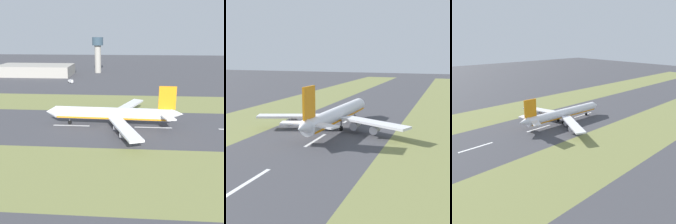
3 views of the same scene
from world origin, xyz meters
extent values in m
plane|color=#424247|center=(0.00, 0.00, 0.00)|extent=(800.00, 800.00, 0.00)
cube|color=olive|center=(-45.00, 0.00, 0.00)|extent=(40.00, 600.00, 0.01)
cube|color=olive|center=(45.00, 0.00, 0.00)|extent=(40.00, 600.00, 0.01)
cube|color=silver|center=(0.00, -64.32, 0.01)|extent=(1.20, 18.00, 0.01)
cube|color=silver|center=(0.00, -24.32, 0.01)|extent=(1.20, 18.00, 0.01)
cube|color=silver|center=(0.00, 15.68, 0.01)|extent=(1.20, 18.00, 0.01)
cylinder|color=white|center=(1.33, -4.32, 6.20)|extent=(7.94, 56.17, 6.00)
cone|color=white|center=(2.39, 26.16, 6.20)|extent=(6.05, 5.20, 5.88)
cone|color=white|center=(0.26, -35.30, 7.00)|extent=(5.31, 6.17, 5.10)
cube|color=orange|center=(1.33, -4.32, 4.55)|extent=(7.56, 53.93, 0.70)
cube|color=white|center=(-16.41, -10.93, 5.30)|extent=(29.30, 15.56, 0.90)
cube|color=white|center=(18.57, -12.14, 5.30)|extent=(28.93, 17.27, 0.90)
cylinder|color=#93939E|center=(-7.80, -8.01, 2.85)|extent=(3.36, 4.91, 3.20)
cylinder|color=#93939E|center=(-16.92, -11.19, 2.85)|extent=(3.36, 4.91, 3.20)
cylinder|color=#93939E|center=(10.19, -8.63, 2.85)|extent=(3.36, 4.91, 3.20)
cylinder|color=#93939E|center=(19.06, -12.44, 2.85)|extent=(3.36, 4.91, 3.20)
cube|color=orange|center=(0.43, -30.30, 14.70)|extent=(1.08, 8.02, 11.00)
cube|color=white|center=(-5.07, -30.11, 7.20)|extent=(10.83, 6.99, 0.60)
cube|color=white|center=(5.93, -30.50, 7.20)|extent=(10.90, 7.55, 0.60)
cylinder|color=#59595E|center=(2.07, 16.95, 2.50)|extent=(0.50, 0.50, 3.20)
cylinder|color=black|center=(2.07, 16.95, 0.90)|extent=(0.96, 1.83, 1.80)
cylinder|color=#59595E|center=(-1.37, -7.23, 2.50)|extent=(0.50, 0.50, 3.20)
cylinder|color=black|center=(-1.37, -7.23, 0.90)|extent=(0.96, 1.83, 1.80)
cylinder|color=#59595E|center=(3.83, -7.41, 2.50)|extent=(0.50, 0.50, 3.20)
cylinder|color=black|center=(3.83, -7.41, 0.90)|extent=(0.96, 1.83, 1.80)
camera|label=1|loc=(-119.56, -12.79, 44.54)|focal=42.00mm
camera|label=2|loc=(45.06, -124.17, 30.57)|focal=50.00mm
camera|label=3|loc=(108.43, -96.39, 53.90)|focal=35.00mm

